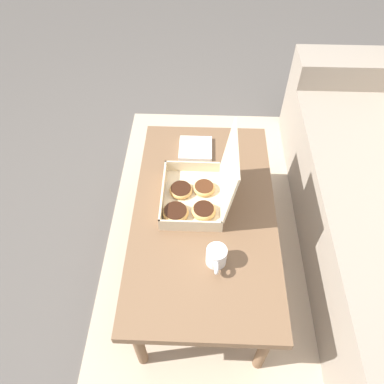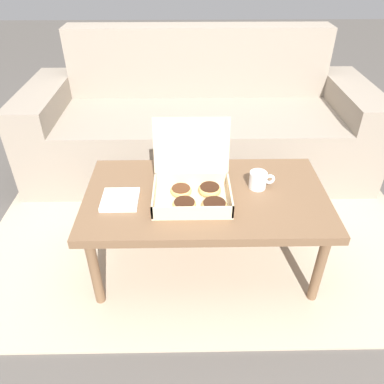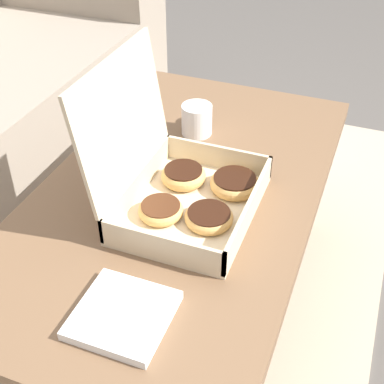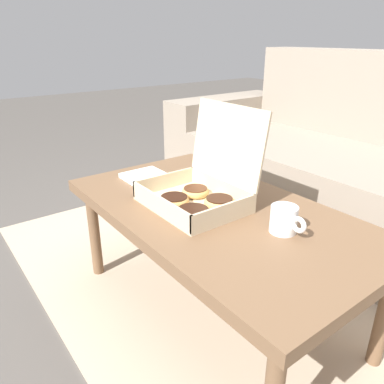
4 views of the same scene
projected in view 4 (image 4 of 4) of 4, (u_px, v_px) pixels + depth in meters
name	position (u px, v px, depth m)	size (l,w,h in m)	color
ground_plane	(245.00, 294.00, 1.50)	(12.00, 12.00, 0.00)	#514C47
area_rug	(294.00, 268.00, 1.67)	(2.36, 1.95, 0.01)	tan
couch	(367.00, 180.00, 1.83)	(2.24, 0.83, 0.89)	gray
coffee_table	(216.00, 219.00, 1.26)	(1.10, 0.61, 0.43)	brown
pastry_box	(201.00, 190.00, 1.24)	(0.34, 0.30, 0.32)	beige
coffee_mug	(285.00, 220.00, 1.08)	(0.12, 0.08, 0.08)	white
napkin_stack	(146.00, 177.00, 1.49)	(0.16, 0.16, 0.02)	white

